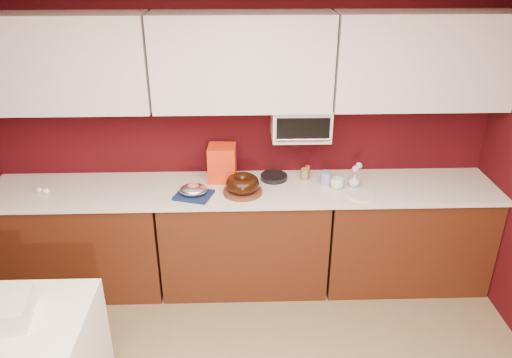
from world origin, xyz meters
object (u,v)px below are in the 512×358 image
object	(u,v)px
bundt_cake	(242,184)
coffee_mug	(337,183)
foil_ham_nest	(193,190)
toaster_oven	(301,122)
blue_jar	(326,178)
pandoro_box	(222,163)
flower_vase	(354,180)

from	to	relation	value
bundt_cake	coffee_mug	bearing A→B (deg)	4.57
foil_ham_nest	coffee_mug	world-z (taller)	coffee_mug
foil_ham_nest	toaster_oven	bearing A→B (deg)	19.99
blue_jar	coffee_mug	bearing A→B (deg)	-44.74
toaster_oven	blue_jar	size ratio (longest dim) A/B	4.15
pandoro_box	coffee_mug	xyz separation A→B (m)	(0.90, -0.18, -0.10)
bundt_cake	pandoro_box	distance (m)	0.30
bundt_cake	foil_ham_nest	size ratio (longest dim) A/B	1.23
toaster_oven	pandoro_box	size ratio (longest dim) A/B	1.53
bundt_cake	coffee_mug	xyz separation A→B (m)	(0.74, 0.06, -0.03)
foil_ham_nest	blue_jar	world-z (taller)	blue_jar
bundt_cake	blue_jar	size ratio (longest dim) A/B	2.39
toaster_oven	bundt_cake	bearing A→B (deg)	-150.19
pandoro_box	coffee_mug	distance (m)	0.92
flower_vase	blue_jar	bearing A→B (deg)	169.14
coffee_mug	bundt_cake	bearing A→B (deg)	-175.43
foil_ham_nest	pandoro_box	world-z (taller)	pandoro_box
pandoro_box	foil_ham_nest	bearing A→B (deg)	-123.67
toaster_oven	pandoro_box	xyz separation A→B (m)	(-0.62, -0.02, -0.33)
bundt_cake	flower_vase	world-z (taller)	bundt_cake
coffee_mug	foil_ham_nest	bearing A→B (deg)	-174.95
coffee_mug	pandoro_box	bearing A→B (deg)	168.43
bundt_cake	flower_vase	bearing A→B (deg)	6.00
bundt_cake	coffee_mug	size ratio (longest dim) A/B	2.56
coffee_mug	blue_jar	size ratio (longest dim) A/B	0.93
pandoro_box	blue_jar	distance (m)	0.84
foil_ham_nest	bundt_cake	bearing A→B (deg)	6.01
bundt_cake	pandoro_box	bearing A→B (deg)	123.38
toaster_oven	foil_ham_nest	xyz separation A→B (m)	(-0.83, -0.30, -0.42)
coffee_mug	blue_jar	xyz separation A→B (m)	(-0.08, 0.07, 0.00)
toaster_oven	bundt_cake	xyz separation A→B (m)	(-0.46, -0.26, -0.40)
flower_vase	bundt_cake	bearing A→B (deg)	-174.00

